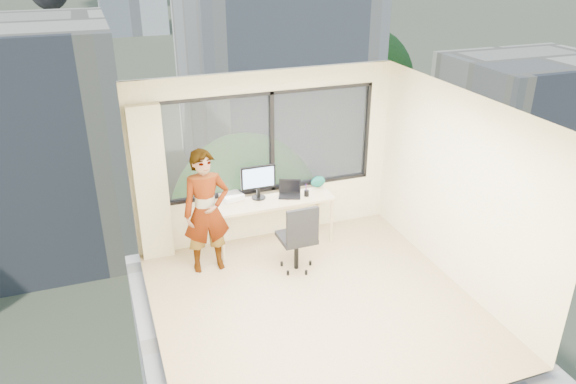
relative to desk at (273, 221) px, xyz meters
name	(u,v)px	position (x,y,z in m)	size (l,w,h in m)	color
floor	(314,303)	(0.00, -1.66, -0.38)	(4.00, 4.00, 0.01)	tan
ceiling	(319,108)	(0.00, -1.66, 2.23)	(4.00, 4.00, 0.01)	white
wall_front	(403,311)	(0.00, -3.66, 0.93)	(4.00, 0.01, 2.60)	beige
wall_left	(145,242)	(-2.00, -1.66, 0.93)	(0.01, 4.00, 2.60)	beige
wall_right	(458,190)	(2.00, -1.66, 0.93)	(0.01, 4.00, 2.60)	beige
window_wall	(268,142)	(0.05, 0.34, 1.15)	(3.30, 0.16, 1.55)	black
curtain	(151,185)	(-1.72, 0.22, 0.77)	(0.45, 0.14, 2.30)	beige
desk	(273,221)	(0.00, 0.00, 0.00)	(1.80, 0.60, 0.75)	#CEC08A
chair	(296,235)	(0.08, -0.79, 0.16)	(0.54, 0.54, 1.06)	black
person	(206,212)	(-1.08, -0.35, 0.51)	(0.65, 0.43, 1.78)	#2D2D33
monitor	(258,182)	(-0.19, 0.10, 0.64)	(0.53, 0.11, 0.53)	black
game_console	(232,197)	(-0.58, 0.21, 0.41)	(0.31, 0.26, 0.08)	white
laptop	(290,190)	(0.26, 0.00, 0.48)	(0.33, 0.35, 0.21)	black
cellphone	(290,198)	(0.24, -0.08, 0.38)	(0.11, 0.05, 0.01)	black
pen_cup	(307,193)	(0.51, -0.07, 0.42)	(0.08, 0.08, 0.09)	black
handbag	(318,181)	(0.80, 0.18, 0.47)	(0.24, 0.12, 0.18)	#0C484A
exterior_ground	(96,34)	(0.00, 118.34, -14.38)	(400.00, 400.00, 0.04)	#515B3D
near_bldg_b	(273,74)	(12.00, 36.34, -6.38)	(14.00, 13.00, 16.00)	silver
near_bldg_c	(526,121)	(30.00, 26.34, -9.38)	(12.00, 10.00, 10.00)	beige
tree_b	(248,240)	(4.00, 16.34, -9.88)	(7.60, 7.60, 9.00)	#1F541C
tree_c	(367,93)	(22.00, 38.34, -9.38)	(8.40, 8.40, 10.00)	#1F541C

